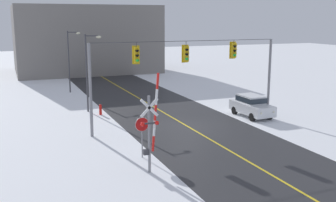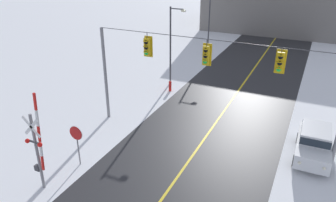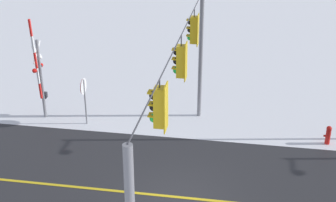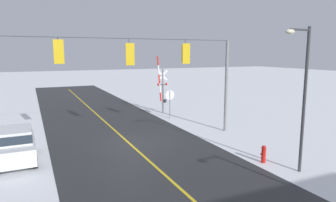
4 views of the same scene
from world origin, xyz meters
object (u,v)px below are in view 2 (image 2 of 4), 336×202
(streetlamp_far, at_px, (211,18))
(parked_car_white, at_px, (314,142))
(streetlamp_near, at_px, (173,39))
(railroad_crossing, at_px, (37,147))
(stop_sign, at_px, (76,137))
(fire_hydrant, at_px, (170,86))

(streetlamp_far, bearing_deg, parked_car_white, -54.94)
(parked_car_white, distance_m, streetlamp_near, 13.75)
(streetlamp_far, bearing_deg, railroad_crossing, -89.85)
(parked_car_white, xyz_separation_m, streetlamp_near, (-11.63, 6.71, 2.96))
(stop_sign, xyz_separation_m, streetlamp_far, (-0.38, 22.71, 2.20))
(railroad_crossing, relative_size, fire_hydrant, 5.81)
(railroad_crossing, relative_size, parked_car_white, 1.21)
(stop_sign, distance_m, streetlamp_far, 22.82)
(fire_hydrant, bearing_deg, streetlamp_near, 107.71)
(stop_sign, xyz_separation_m, railroad_crossing, (-0.31, -2.27, 0.62))
(stop_sign, distance_m, fire_hydrant, 11.34)
(streetlamp_near, bearing_deg, streetlamp_far, 90.00)
(streetlamp_far, relative_size, fire_hydrant, 7.39)
(stop_sign, height_order, railroad_crossing, railroad_crossing)
(stop_sign, xyz_separation_m, streetlamp_near, (-0.38, 12.85, 2.20))
(streetlamp_near, relative_size, streetlamp_far, 1.00)
(stop_sign, distance_m, parked_car_white, 12.84)
(stop_sign, height_order, streetlamp_near, streetlamp_near)
(streetlamp_far, xyz_separation_m, fire_hydrant, (0.50, -11.43, -3.45))
(parked_car_white, xyz_separation_m, fire_hydrant, (-11.12, 5.14, -0.49))
(railroad_crossing, xyz_separation_m, parked_car_white, (11.56, 8.41, -1.38))
(parked_car_white, bearing_deg, railroad_crossing, -143.97)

